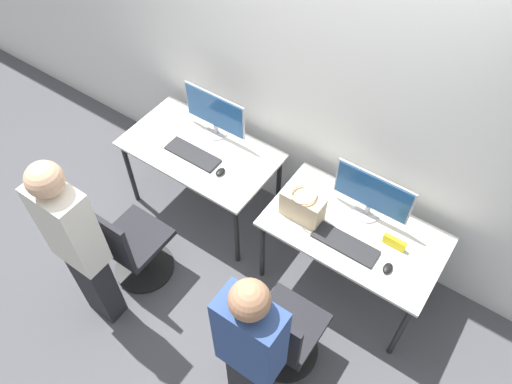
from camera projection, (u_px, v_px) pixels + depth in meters
ground_plane at (246, 271)px, 4.07m from camera, size 20.00×20.00×0.00m
wall_back at (313, 81)px, 3.41m from camera, size 12.00×0.05×2.80m
desk_left at (201, 155)px, 3.99m from camera, size 1.23×0.70×0.73m
monitor_left at (215, 113)px, 3.88m from camera, size 0.56×0.18×0.40m
keyboard_left at (193, 154)px, 3.88m from camera, size 0.46×0.15×0.02m
mouse_left at (220, 172)px, 3.76m from camera, size 0.06×0.09×0.03m
office_chair_left at (132, 248)px, 3.78m from camera, size 0.48×0.48×0.90m
person_left at (77, 244)px, 3.18m from camera, size 0.36×0.21×1.63m
desk_right at (353, 237)px, 3.50m from camera, size 1.23×0.70×0.73m
monitor_right at (372, 194)px, 3.37m from camera, size 0.56×0.18×0.40m
keyboard_right at (345, 244)px, 3.36m from camera, size 0.46×0.15×0.02m
mouse_right at (388, 268)px, 3.23m from camera, size 0.06×0.09×0.03m
office_chair_right at (283, 335)px, 3.34m from camera, size 0.48×0.48×0.90m
person_right at (251, 351)px, 2.78m from camera, size 0.36×0.21×1.57m
handbag at (302, 206)px, 3.43m from camera, size 0.30×0.18×0.25m
placard_right at (394, 242)px, 3.33m from camera, size 0.16×0.03×0.08m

